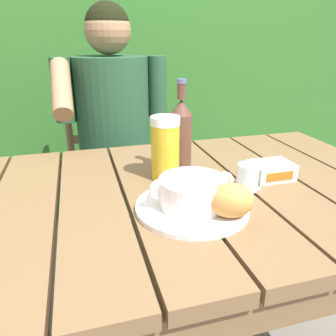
# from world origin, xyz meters

# --- Properties ---
(dining_table) EXTENTS (1.48, 0.81, 0.73)m
(dining_table) POSITION_xyz_m (-0.00, 0.00, 0.65)
(dining_table) COLOR brown
(dining_table) RESTS_ON ground_plane
(hedge_backdrop) EXTENTS (4.14, 0.78, 2.71)m
(hedge_backdrop) POSITION_xyz_m (-0.10, 1.54, 0.98)
(hedge_backdrop) COLOR #2F6827
(hedge_backdrop) RESTS_ON ground_plane
(chair_near_diner) EXTENTS (0.45, 0.44, 0.90)m
(chair_near_diner) POSITION_xyz_m (-0.03, 0.84, 0.46)
(chair_near_diner) COLOR brown
(chair_near_diner) RESTS_ON ground_plane
(person_eating) EXTENTS (0.48, 0.47, 1.25)m
(person_eating) POSITION_xyz_m (-0.03, 0.65, 0.73)
(person_eating) COLOR #234A2F
(person_eating) RESTS_ON ground_plane
(serving_plate) EXTENTS (0.27, 0.27, 0.01)m
(serving_plate) POSITION_xyz_m (0.06, -0.12, 0.74)
(serving_plate) COLOR white
(serving_plate) RESTS_ON dining_table
(soup_bowl) EXTENTS (0.21, 0.16, 0.07)m
(soup_bowl) POSITION_xyz_m (0.06, -0.12, 0.78)
(soup_bowl) COLOR white
(soup_bowl) RESTS_ON serving_plate
(bread_roll) EXTENTS (0.12, 0.10, 0.08)m
(bread_roll) POSITION_xyz_m (0.13, -0.19, 0.79)
(bread_roll) COLOR #CE8C45
(bread_roll) RESTS_ON serving_plate
(beer_glass) EXTENTS (0.08, 0.08, 0.18)m
(beer_glass) POSITION_xyz_m (0.05, 0.08, 0.83)
(beer_glass) COLOR gold
(beer_glass) RESTS_ON dining_table
(beer_bottle) EXTENTS (0.06, 0.06, 0.27)m
(beer_bottle) POSITION_xyz_m (0.11, 0.12, 0.85)
(beer_bottle) COLOR brown
(beer_bottle) RESTS_ON dining_table
(water_glass_small) EXTENTS (0.06, 0.06, 0.07)m
(water_glass_small) POSITION_xyz_m (0.24, -0.06, 0.77)
(water_glass_small) COLOR silver
(water_glass_small) RESTS_ON dining_table
(butter_tub) EXTENTS (0.12, 0.09, 0.05)m
(butter_tub) POSITION_xyz_m (0.34, -0.01, 0.76)
(butter_tub) COLOR white
(butter_tub) RESTS_ON dining_table
(table_knife) EXTENTS (0.15, 0.05, 0.01)m
(table_knife) POSITION_xyz_m (0.19, -0.05, 0.74)
(table_knife) COLOR silver
(table_knife) RESTS_ON dining_table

